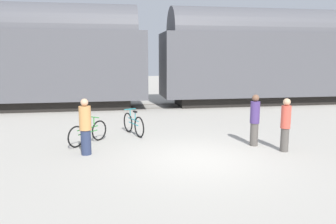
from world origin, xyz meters
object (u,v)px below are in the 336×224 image
Objects in this scene: bicycle_teal at (133,124)px; person_in_red at (285,125)px; freight_train at (154,54)px; person_in_tan at (85,127)px; bicycle_green at (88,133)px; person_in_purple at (255,120)px.

person_in_red is at bearing -33.68° from bicycle_teal.
freight_train is at bearing -99.69° from person_in_red.
person_in_red is (2.76, -9.73, -2.13)m from freight_train.
person_in_red is at bearing 43.39° from person_in_tan.
person_in_red is at bearing -17.65° from bicycle_green.
freight_train reaches higher than person_in_red.
bicycle_green is (-1.55, -1.03, -0.03)m from bicycle_teal.
person_in_purple is 5.27m from person_in_tan.
person_in_tan is at bearing -88.78° from bicycle_green.
freight_train is at bearing 67.96° from bicycle_green.
person_in_red is 1.00m from person_in_purple.
freight_train is 17.74× the size of bicycle_green.
bicycle_teal is 4.34m from person_in_purple.
freight_train is 14.45× the size of person_in_tan.
person_in_purple is (5.30, -1.11, 0.48)m from bicycle_green.
person_in_red is at bearing -74.18° from freight_train.
person_in_red is at bearing 99.23° from person_in_purple.
bicycle_green is 1.31m from person_in_tan.
person_in_tan is at bearing -109.15° from freight_train.
freight_train reaches higher than bicycle_teal.
freight_train reaches higher than person_in_purple.
bicycle_teal is at bearing 105.75° from person_in_tan.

